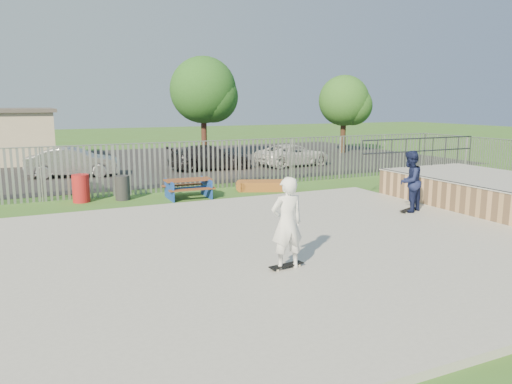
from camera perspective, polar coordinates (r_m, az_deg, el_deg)
name	(u,v)px	position (r m, az deg, el deg)	size (l,w,h in m)	color
ground	(250,254)	(12.06, -0.69, -7.10)	(120.00, 120.00, 0.00)	#3C6322
concrete_slab	(250,251)	(12.03, -0.69, -6.76)	(15.00, 12.00, 0.15)	#9B9B95
quarter_pipe	(493,193)	(18.59, 25.50, -0.14)	(5.50, 7.05, 2.19)	tan
fence	(219,182)	(16.33, -4.20, 1.10)	(26.04, 16.02, 2.00)	gray
picnic_table	(188,188)	(19.00, -7.76, 0.41)	(1.79, 1.49, 0.73)	brown
funbox	(264,186)	(20.53, 0.87, 0.73)	(2.12, 1.60, 0.38)	brown
trash_bin_red	(81,188)	(19.14, -19.38, 0.40)	(0.61, 0.61, 1.01)	#A2191A
trash_bin_grey	(122,188)	(19.13, -15.02, 0.47)	(0.54, 0.54, 0.91)	#27282A
parking_lot	(114,164)	(30.07, -15.95, 3.04)	(40.00, 18.00, 0.02)	black
car_silver	(74,162)	(25.63, -20.12, 3.23)	(1.50, 4.30, 1.42)	#A2A3A7
car_dark	(210,157)	(26.73, -5.24, 3.96)	(1.82, 4.49, 1.30)	black
car_white	(293,155)	(28.31, 4.27, 4.24)	(2.01, 4.36, 1.21)	silver
tree_mid	(203,90)	(31.80, -6.05, 11.49)	(4.13, 4.13, 6.38)	#46261C
tree_right	(344,101)	(35.95, 10.03, 10.22)	(3.52, 3.52, 5.43)	#3E2718
skateboard_a	(408,210)	(16.61, 16.97, -2.03)	(0.81, 0.50, 0.08)	black
skateboard_b	(286,266)	(10.64, 3.50, -8.46)	(0.82, 0.31, 0.08)	black
skater_navy	(410,181)	(16.44, 17.14, 1.16)	(0.95, 0.74, 1.95)	#141A3E
skater_white	(287,223)	(10.37, 3.56, -3.57)	(0.71, 0.47, 1.95)	white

